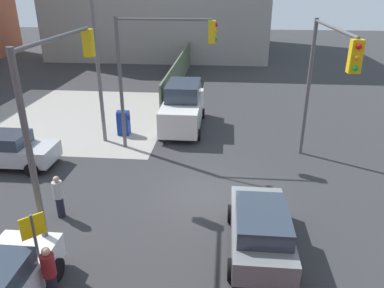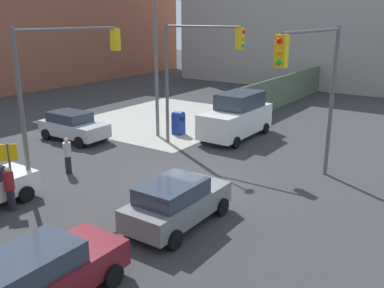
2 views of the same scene
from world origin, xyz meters
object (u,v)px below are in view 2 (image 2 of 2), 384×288
object	(u,v)px
mailbox_blue	(178,122)
hatchback_maroon	(37,277)
sedan_gray	(177,202)
van_white_delivery	(237,116)
traffic_signal_ne_corner	(194,62)
hatchback_silver	(73,126)
pedestrian_waiting	(10,188)
traffic_signal_se_corner	(316,77)
pedestrian_crossing	(67,155)
smokestack	(129,0)
street_lamp_corner	(159,57)
traffic_signal_nw_corner	(64,73)

from	to	relation	value
mailbox_blue	hatchback_maroon	bearing A→B (deg)	-155.77
sedan_gray	van_white_delivery	xyz separation A→B (m)	(10.87, 3.68, 0.44)
traffic_signal_ne_corner	hatchback_silver	world-z (taller)	traffic_signal_ne_corner
van_white_delivery	pedestrian_waiting	bearing A→B (deg)	171.52
traffic_signal_se_corner	van_white_delivery	size ratio (longest dim) A/B	1.20
pedestrian_crossing	pedestrian_waiting	xyz separation A→B (m)	(-3.80, -1.40, 0.02)
pedestrian_crossing	pedestrian_waiting	size ratio (longest dim) A/B	0.98
smokestack	street_lamp_corner	bearing A→B (deg)	-134.81
van_white_delivery	pedestrian_waiting	distance (m)	13.57
hatchback_silver	van_white_delivery	xyz separation A→B (m)	(5.84, -7.44, 0.44)
traffic_signal_nw_corner	pedestrian_waiting	distance (m)	5.13
smokestack	pedestrian_crossing	xyz separation A→B (m)	(-31.44, -24.80, -7.90)
van_white_delivery	sedan_gray	bearing A→B (deg)	-161.31
hatchback_silver	street_lamp_corner	bearing A→B (deg)	-49.03
mailbox_blue	pedestrian_waiting	size ratio (longest dim) A/B	0.84
street_lamp_corner	van_white_delivery	world-z (taller)	street_lamp_corner
smokestack	pedestrian_waiting	bearing A→B (deg)	-143.37
hatchback_silver	hatchback_maroon	size ratio (longest dim) A/B	0.94
sedan_gray	pedestrian_crossing	size ratio (longest dim) A/B	2.53
pedestrian_crossing	traffic_signal_nw_corner	bearing A→B (deg)	-113.61
smokestack	sedan_gray	world-z (taller)	smokestack
traffic_signal_ne_corner	hatchback_silver	xyz separation A→B (m)	(-2.72, 6.54, -3.74)
traffic_signal_nw_corner	van_white_delivery	size ratio (longest dim) A/B	1.20
street_lamp_corner	hatchback_silver	bearing A→B (deg)	130.97
hatchback_maroon	sedan_gray	bearing A→B (deg)	-2.11
hatchback_maroon	pedestrian_crossing	bearing A→B (deg)	46.01
street_lamp_corner	van_white_delivery	bearing A→B (deg)	-55.06
van_white_delivery	smokestack	bearing A→B (deg)	52.26
smokestack	street_lamp_corner	xyz separation A→B (m)	(-24.38, -24.54, -4.06)
smokestack	street_lamp_corner	size ratio (longest dim) A/B	2.19
traffic_signal_ne_corner	mailbox_blue	world-z (taller)	traffic_signal_ne_corner
mailbox_blue	pedestrian_crossing	distance (m)	8.20
traffic_signal_ne_corner	hatchback_maroon	xyz separation A→B (m)	(-13.14, -4.38, -3.74)
pedestrian_crossing	street_lamp_corner	bearing A→B (deg)	6.70
mailbox_blue	traffic_signal_nw_corner	bearing A→B (deg)	-176.66
sedan_gray	pedestrian_crossing	bearing A→B (deg)	79.99
hatchback_maroon	pedestrian_waiting	size ratio (longest dim) A/B	2.61
traffic_signal_ne_corner	mailbox_blue	bearing A→B (deg)	53.47
hatchback_silver	sedan_gray	world-z (taller)	same
smokestack	traffic_signal_se_corner	world-z (taller)	smokestack
traffic_signal_ne_corner	hatchback_maroon	size ratio (longest dim) A/B	1.46
street_lamp_corner	mailbox_blue	bearing A→B (deg)	-21.90
traffic_signal_ne_corner	pedestrian_crossing	xyz separation A→B (m)	(-6.50, 2.49, -3.73)
traffic_signal_se_corner	hatchback_silver	bearing A→B (deg)	91.48
hatchback_maroon	van_white_delivery	size ratio (longest dim) A/B	0.82
pedestrian_waiting	van_white_delivery	bearing A→B (deg)	-149.63
traffic_signal_nw_corner	hatchback_maroon	xyz separation A→B (m)	(-6.26, -6.18, -3.79)
mailbox_blue	hatchback_silver	size ratio (longest dim) A/B	0.34
street_lamp_corner	van_white_delivery	size ratio (longest dim) A/B	1.48
hatchback_silver	pedestrian_crossing	xyz separation A→B (m)	(-3.78, -4.04, 0.02)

